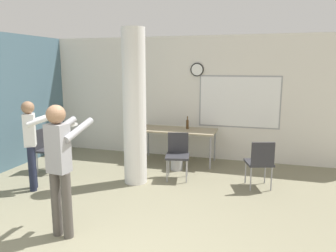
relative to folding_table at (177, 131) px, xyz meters
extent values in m
cube|color=silver|center=(0.22, 0.54, 0.70)|extent=(8.00, 0.12, 2.80)
cylinder|color=black|center=(0.33, 0.47, 1.35)|extent=(0.30, 0.03, 0.30)
cylinder|color=white|center=(0.33, 0.45, 1.35)|extent=(0.26, 0.01, 0.25)
cube|color=#99999E|center=(1.29, 0.48, 0.65)|extent=(1.78, 0.01, 1.16)
cube|color=white|center=(1.29, 0.47, 0.65)|extent=(1.72, 0.02, 1.10)
cylinder|color=white|center=(-0.41, -1.47, 0.70)|extent=(0.42, 0.42, 2.80)
cube|color=tan|center=(0.00, 0.00, 0.03)|extent=(1.72, 0.75, 0.03)
cylinder|color=gray|center=(-0.80, -0.32, -0.34)|extent=(0.04, 0.04, 0.71)
cylinder|color=gray|center=(0.80, -0.32, -0.34)|extent=(0.04, 0.04, 0.71)
cylinder|color=gray|center=(-0.80, 0.32, -0.34)|extent=(0.04, 0.04, 0.71)
cylinder|color=gray|center=(0.80, 0.32, -0.34)|extent=(0.04, 0.04, 0.71)
cylinder|color=#4C3319|center=(0.20, 0.12, 0.15)|extent=(0.06, 0.06, 0.20)
cylinder|color=#4C3319|center=(0.20, 0.12, 0.29)|extent=(0.02, 0.02, 0.09)
cylinder|color=#B2B2B7|center=(0.14, -0.57, -0.52)|extent=(0.25, 0.25, 0.36)
cube|color=#2D2D33|center=(0.30, -1.11, -0.25)|extent=(0.52, 0.52, 0.04)
cube|color=#2D2D33|center=(0.26, -0.91, -0.03)|extent=(0.39, 0.11, 0.40)
cylinder|color=#99999E|center=(0.16, -1.32, -0.48)|extent=(0.02, 0.02, 0.43)
cylinder|color=#99999E|center=(0.51, -1.25, -0.48)|extent=(0.02, 0.02, 0.43)
cylinder|color=#99999E|center=(0.09, -0.97, -0.48)|extent=(0.02, 0.02, 0.43)
cylinder|color=#99999E|center=(0.44, -0.90, -0.48)|extent=(0.02, 0.02, 0.43)
cube|color=#2D2D33|center=(1.79, -1.10, -0.25)|extent=(0.55, 0.55, 0.04)
cube|color=#2D2D33|center=(1.85, -1.29, -0.03)|extent=(0.39, 0.15, 0.40)
cylinder|color=#99999E|center=(1.90, -0.87, -0.48)|extent=(0.02, 0.02, 0.43)
cylinder|color=#99999E|center=(1.56, -0.98, -0.48)|extent=(0.02, 0.02, 0.43)
cylinder|color=#99999E|center=(2.01, -1.21, -0.48)|extent=(0.02, 0.02, 0.43)
cylinder|color=#99999E|center=(1.67, -1.32, -0.48)|extent=(0.02, 0.02, 0.43)
cube|color=#2D2D33|center=(-2.32, -1.39, -0.25)|extent=(0.47, 0.47, 0.04)
cube|color=#2D2D33|center=(-2.53, -1.40, -0.03)|extent=(0.06, 0.40, 0.40)
cylinder|color=#99999E|center=(-2.13, -1.55, -0.48)|extent=(0.02, 0.02, 0.43)
cylinder|color=#99999E|center=(-2.16, -1.19, -0.48)|extent=(0.02, 0.02, 0.43)
cylinder|color=#99999E|center=(-2.49, -1.58, -0.48)|extent=(0.02, 0.02, 0.43)
cylinder|color=#99999E|center=(-2.52, -1.22, -0.48)|extent=(0.02, 0.02, 0.43)
cylinder|color=#514C47|center=(-0.48, -3.58, -0.27)|extent=(0.12, 0.12, 0.86)
cylinder|color=#514C47|center=(-0.65, -3.56, -0.27)|extent=(0.12, 0.12, 0.86)
cube|color=#99999E|center=(-0.57, -3.57, 0.46)|extent=(0.27, 0.22, 0.61)
sphere|color=#997051|center=(-0.57, -3.57, 0.88)|extent=(0.23, 0.23, 0.23)
cylinder|color=#99999E|center=(-0.40, -3.34, 0.66)|extent=(0.15, 0.54, 0.24)
cylinder|color=#99999E|center=(-0.68, -3.31, 0.66)|extent=(0.15, 0.54, 0.24)
cube|color=white|center=(-0.65, -3.07, 0.66)|extent=(0.05, 0.13, 0.04)
cylinder|color=#1E2338|center=(-1.95, -2.39, -0.30)|extent=(0.11, 0.11, 0.79)
cylinder|color=#1E2338|center=(-2.04, -2.26, -0.30)|extent=(0.11, 0.11, 0.79)
cube|color=white|center=(-1.99, -2.32, 0.37)|extent=(0.27, 0.29, 0.56)
sphere|color=#997051|center=(-1.99, -2.32, 0.75)|extent=(0.21, 0.21, 0.21)
cylinder|color=white|center=(-1.74, -2.32, 0.55)|extent=(0.46, 0.33, 0.22)
cylinder|color=white|center=(-1.87, -2.10, 0.55)|extent=(0.46, 0.33, 0.22)
camera|label=1|loc=(1.82, -6.90, 1.47)|focal=35.00mm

